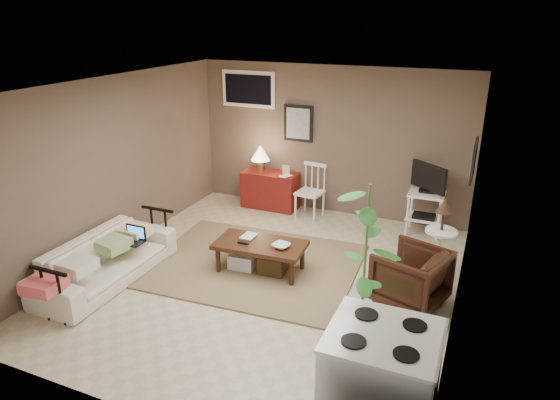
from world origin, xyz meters
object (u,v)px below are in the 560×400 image
at_px(red_console, 269,186).
at_px(side_table, 442,229).
at_px(armchair, 411,274).
at_px(stove, 380,392).
at_px(spindle_chair, 310,193).
at_px(tv_stand, 426,198).
at_px(coffee_table, 260,255).
at_px(sofa, 105,253).
at_px(potted_plant, 365,263).

distance_m(red_console, side_table, 3.24).
relative_size(armchair, stove, 0.70).
relative_size(spindle_chair, side_table, 0.84).
xyz_separation_m(spindle_chair, armchair, (1.95, -2.01, -0.04)).
relative_size(tv_stand, stove, 1.05).
bearing_deg(coffee_table, stove, -46.87).
bearing_deg(stove, coffee_table, 133.13).
bearing_deg(armchair, tv_stand, -158.42).
bearing_deg(tv_stand, sofa, -138.77).
bearing_deg(spindle_chair, stove, -63.65).
height_order(armchair, stove, stove).
xyz_separation_m(coffee_table, red_console, (-0.83, 2.12, 0.13)).
height_order(spindle_chair, potted_plant, potted_plant).
xyz_separation_m(spindle_chair, side_table, (2.17, -1.21, 0.24)).
distance_m(potted_plant, stove, 1.33).
relative_size(coffee_table, spindle_chair, 1.35).
bearing_deg(armchair, sofa, -57.06).
bearing_deg(coffee_table, red_console, 111.30).
bearing_deg(side_table, red_console, 155.86).
xyz_separation_m(spindle_chair, tv_stand, (1.81, 0.03, 0.17)).
height_order(sofa, tv_stand, tv_stand).
height_order(spindle_chair, armchair, spindle_chair).
bearing_deg(tv_stand, armchair, -86.22).
bearing_deg(armchair, spindle_chair, -118.05).
bearing_deg(side_table, spindle_chair, 150.73).
bearing_deg(stove, red_console, 123.63).
distance_m(side_table, potted_plant, 1.87).
distance_m(side_table, armchair, 0.87).
bearing_deg(tv_stand, potted_plant, -93.52).
height_order(spindle_chair, tv_stand, tv_stand).
relative_size(red_console, stove, 1.04).
bearing_deg(coffee_table, sofa, -150.17).
xyz_separation_m(side_table, armchair, (-0.22, -0.79, -0.28)).
height_order(potted_plant, stove, potted_plant).
bearing_deg(side_table, coffee_table, -159.19).
relative_size(coffee_table, side_table, 1.13).
bearing_deg(side_table, tv_stand, 105.85).
bearing_deg(red_console, sofa, -105.06).
distance_m(coffee_table, stove, 2.96).
height_order(sofa, armchair, sofa).
distance_m(coffee_table, armchair, 1.90).
distance_m(coffee_table, red_console, 2.28).
xyz_separation_m(coffee_table, armchair, (1.90, 0.01, 0.13)).
bearing_deg(sofa, red_console, -15.06).
bearing_deg(red_console, stove, -56.37).
xyz_separation_m(spindle_chair, stove, (2.07, -4.17, 0.11)).
relative_size(tv_stand, potted_plant, 0.63).
bearing_deg(tv_stand, red_console, 178.30).
height_order(red_console, potted_plant, potted_plant).
relative_size(side_table, stove, 1.00).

